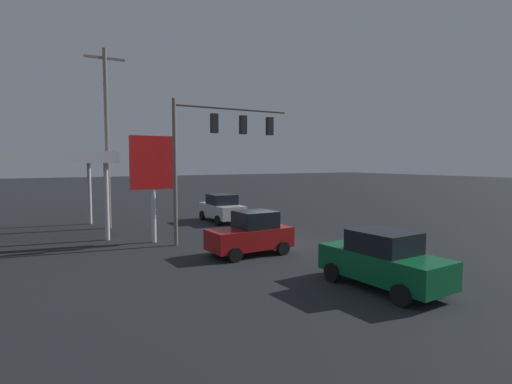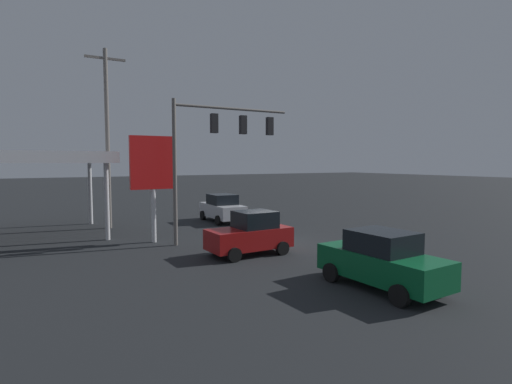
{
  "view_description": "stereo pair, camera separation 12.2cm",
  "coord_description": "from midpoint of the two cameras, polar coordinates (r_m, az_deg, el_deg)",
  "views": [
    {
      "loc": [
        11.24,
        17.27,
        4.22
      ],
      "look_at": [
        0.0,
        -2.0,
        2.52
      ],
      "focal_mm": 28.0,
      "sensor_mm": 36.0,
      "label": 1
    },
    {
      "loc": [
        11.13,
        17.33,
        4.22
      ],
      "look_at": [
        0.0,
        -2.0,
        2.52
      ],
      "focal_mm": 28.0,
      "sensor_mm": 36.0,
      "label": 2
    }
  ],
  "objects": [
    {
      "name": "ground_plane",
      "position": [
        21.03,
        2.6,
        -7.21
      ],
      "size": [
        200.0,
        200.0,
        0.0
      ],
      "primitive_type": "plane",
      "color": "black"
    },
    {
      "name": "traffic_signal_assembly",
      "position": [
        21.2,
        -5.58,
        7.6
      ],
      "size": [
        6.64,
        0.43,
        7.32
      ],
      "color": "slate",
      "rests_on": "ground"
    },
    {
      "name": "utility_pole",
      "position": [
        26.76,
        -20.66,
        7.63
      ],
      "size": [
        2.4,
        0.26,
        11.16
      ],
      "color": "slate",
      "rests_on": "ground"
    },
    {
      "name": "price_sign",
      "position": [
        21.35,
        -14.69,
        3.45
      ],
      "size": [
        2.33,
        0.27,
        5.54
      ],
      "color": "silver",
      "rests_on": "ground"
    },
    {
      "name": "sedan_far",
      "position": [
        28.17,
        -5.03,
        -2.31
      ],
      "size": [
        2.16,
        4.45,
        1.93
      ],
      "rotation": [
        0.0,
        0.0,
        1.54
      ],
      "color": "silver",
      "rests_on": "ground"
    },
    {
      "name": "sedan_waiting",
      "position": [
        14.08,
        17.47,
        -9.25
      ],
      "size": [
        2.22,
        4.48,
        1.93
      ],
      "rotation": [
        0.0,
        0.0,
        1.62
      ],
      "color": "#0C592D",
      "rests_on": "ground"
    },
    {
      "name": "hatchback_crossing",
      "position": [
        18.2,
        -0.9,
        -5.99
      ],
      "size": [
        3.85,
        2.05,
        1.97
      ],
      "rotation": [
        0.0,
        0.0,
        0.03
      ],
      "color": "maroon",
      "rests_on": "ground"
    }
  ]
}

